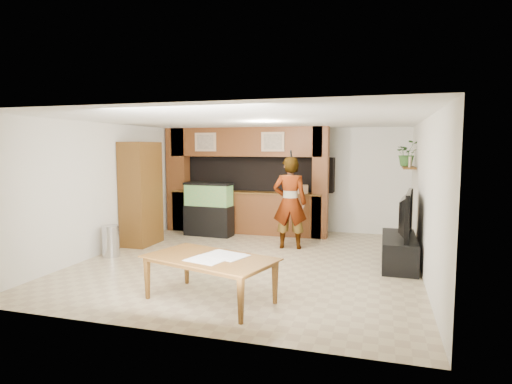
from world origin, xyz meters
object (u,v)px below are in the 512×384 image
(person, at_px, (290,203))
(dining_table, at_px, (209,280))
(pantry_cabinet, at_px, (141,194))
(television, at_px, (400,214))
(aquarium, at_px, (209,210))

(person, relative_size, dining_table, 1.09)
(pantry_cabinet, xyz_separation_m, television, (5.35, -0.20, -0.18))
(pantry_cabinet, distance_m, person, 3.24)
(aquarium, bearing_deg, dining_table, -63.43)
(aquarium, xyz_separation_m, television, (4.30, -1.49, 0.31))
(aquarium, bearing_deg, television, -15.09)
(pantry_cabinet, xyz_separation_m, aquarium, (1.05, 1.28, -0.49))
(pantry_cabinet, relative_size, aquarium, 1.74)
(pantry_cabinet, height_order, dining_table, pantry_cabinet)
(pantry_cabinet, bearing_deg, person, 9.71)
(person, height_order, dining_table, person)
(aquarium, relative_size, dining_table, 0.73)
(television, relative_size, person, 0.73)
(pantry_cabinet, xyz_separation_m, person, (3.19, 0.55, -0.15))
(television, bearing_deg, aquarium, 76.46)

